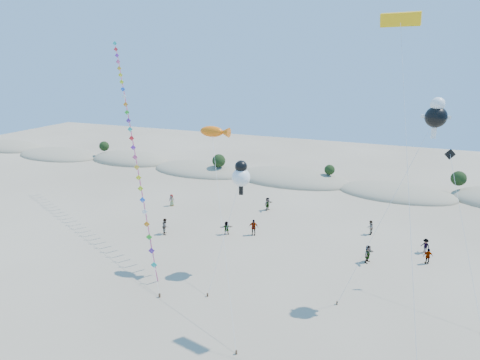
% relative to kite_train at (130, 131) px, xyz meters
% --- Properties ---
extents(dune_ridge, '(145.30, 11.49, 5.57)m').
position_rel_kite_train_xyz_m(dune_ridge, '(13.51, 24.04, -10.89)').
color(dune_ridge, gray).
rests_on(dune_ridge, ground).
extents(kite_train, '(21.15, 23.45, 21.57)m').
position_rel_kite_train_xyz_m(kite_train, '(0.00, 0.00, 0.00)').
color(kite_train, '#3F2D1E').
rests_on(kite_train, ground).
extents(fish_kite, '(7.82, 11.30, 13.19)m').
position_rel_kite_train_xyz_m(fish_kite, '(12.97, -5.45, 1.66)').
color(fish_kite, '#3F2D1E').
rests_on(fish_kite, ground).
extents(cartoon_kite_low, '(1.69, 6.24, 10.37)m').
position_rel_kite_train_xyz_m(cartoon_kite_low, '(15.42, -5.46, -1.94)').
color(cartoon_kite_low, '#3F2D1E').
rests_on(cartoon_kite_low, ground).
extents(cartoon_kite_high, '(6.55, 4.57, 16.14)m').
position_rel_kite_train_xyz_m(cartoon_kite_high, '(30.15, -4.28, 3.87)').
color(cartoon_kite_high, '#3F2D1E').
rests_on(cartoon_kite_high, ground).
extents(parafoil_kite, '(4.65, 9.09, 21.52)m').
position_rel_kite_train_xyz_m(parafoil_kite, '(27.17, -8.40, 9.73)').
color(parafoil_kite, '#3F2D1E').
rests_on(parafoil_kite, ground).
extents(dark_kite, '(3.49, 7.22, 11.79)m').
position_rel_kite_train_xyz_m(dark_kite, '(32.74, -2.84, -3.02)').
color(dark_kite, '#3F2D1E').
rests_on(dark_kite, ground).
extents(beachgoers, '(31.82, 12.56, 1.84)m').
position_rel_kite_train_xyz_m(beachgoers, '(17.42, 3.32, -10.16)').
color(beachgoers, slate).
rests_on(beachgoers, ground).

